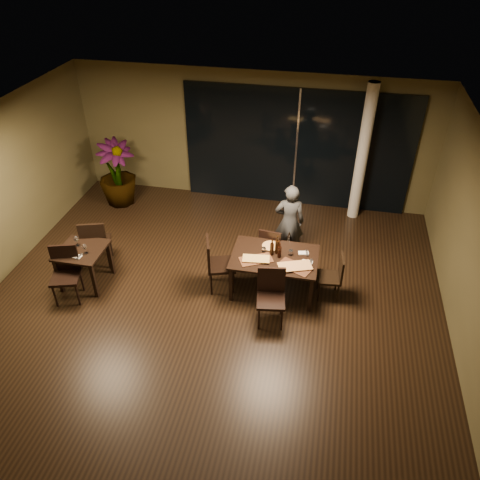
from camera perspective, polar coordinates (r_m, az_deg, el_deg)
name	(u,v)px	position (r m, az deg, el deg)	size (l,w,h in m)	color
ground	(209,311)	(8.21, -3.79, -8.63)	(8.00, 8.00, 0.00)	black
wall_back	(253,137)	(10.70, 1.56, 12.39)	(8.00, 0.10, 3.00)	brown
ceiling	(200,150)	(6.48, -4.84, 10.90)	(8.00, 8.00, 0.04)	silver
window_panel	(296,149)	(10.57, 6.89, 10.94)	(5.00, 0.06, 2.70)	black
column	(362,154)	(10.22, 14.70, 10.06)	(0.24, 0.24, 3.00)	silver
main_table	(275,260)	(8.20, 4.23, -2.40)	(1.50, 1.00, 0.75)	black
side_table	(82,255)	(8.84, -18.66, -1.75)	(0.80, 0.80, 0.75)	black
chair_main_far	(271,246)	(8.81, 3.78, -0.73)	(0.47, 0.47, 0.91)	black
chair_main_near	(271,293)	(7.72, 3.79, -6.47)	(0.52, 0.52, 0.99)	black
chair_main_left	(216,262)	(8.30, -2.97, -2.63)	(0.61, 0.61, 1.05)	black
chair_main_right	(334,275)	(8.32, 11.39, -4.16)	(0.44, 0.44, 0.87)	black
chair_side_far	(96,241)	(9.20, -17.20, -0.10)	(0.61, 0.61, 1.04)	black
chair_side_near	(66,270)	(8.67, -20.49, -3.47)	(0.59, 0.59, 1.02)	black
diner	(289,222)	(9.02, 6.03, 2.24)	(0.53, 0.35, 1.57)	#303235
potted_plant	(117,173)	(11.10, -14.76, 7.88)	(0.83, 0.83, 1.52)	#204517
pizza_board_left	(256,260)	(8.05, 1.96, -2.42)	(0.56, 0.28, 0.01)	#4E2B19
pizza_board_right	(295,267)	(7.94, 6.69, -3.30)	(0.56, 0.28, 0.01)	#402214
oblong_pizza_left	(256,259)	(8.04, 1.96, -2.32)	(0.44, 0.20, 0.02)	maroon
oblong_pizza_right	(295,266)	(7.93, 6.70, -3.21)	(0.54, 0.25, 0.02)	maroon
round_pizza	(271,246)	(8.38, 3.77, -0.74)	(0.30, 0.30, 0.01)	#B93714
bottle_a	(272,247)	(8.10, 3.91, -0.89)	(0.07, 0.07, 0.31)	black
bottle_b	(280,250)	(8.06, 4.84, -1.25)	(0.06, 0.06, 0.29)	black
bottle_c	(277,245)	(8.13, 4.57, -0.57)	(0.08, 0.08, 0.36)	black
tumbler_left	(264,250)	(8.23, 2.93, -1.18)	(0.07, 0.07, 0.08)	white
tumbler_right	(291,253)	(8.19, 6.20, -1.54)	(0.08, 0.08, 0.09)	white
napkin_near	(307,262)	(8.08, 8.20, -2.66)	(0.18, 0.10, 0.01)	silver
napkin_far	(303,253)	(8.28, 7.74, -1.57)	(0.18, 0.10, 0.01)	white
wine_glass_a	(77,241)	(8.83, -19.28, -0.14)	(0.08, 0.08, 0.19)	white
wine_glass_b	(85,249)	(8.60, -18.36, -1.04)	(0.08, 0.08, 0.18)	white
side_napkin	(76,256)	(8.61, -19.33, -1.89)	(0.18, 0.11, 0.01)	white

